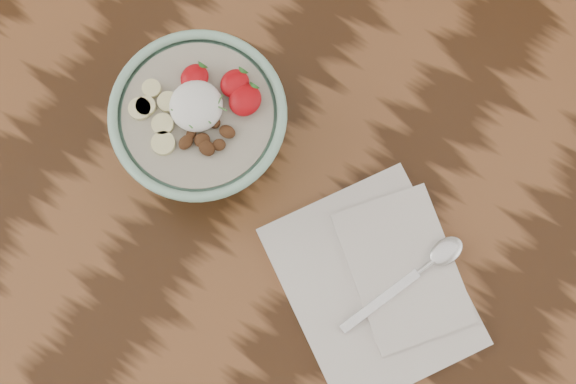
% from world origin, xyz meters
% --- Properties ---
extents(table, '(1.60, 0.90, 0.75)m').
position_xyz_m(table, '(0.00, 0.00, 0.66)').
color(table, '#321B0C').
rests_on(table, ground).
extents(breakfast_bowl, '(0.21, 0.21, 0.14)m').
position_xyz_m(breakfast_bowl, '(-0.03, -0.04, 0.82)').
color(breakfast_bowl, '#8EBFA7').
rests_on(breakfast_bowl, table).
extents(napkin, '(0.32, 0.31, 0.02)m').
position_xyz_m(napkin, '(0.25, -0.07, 0.76)').
color(napkin, silver).
rests_on(napkin, table).
extents(spoon, '(0.08, 0.18, 0.01)m').
position_xyz_m(spoon, '(0.29, -0.02, 0.77)').
color(spoon, silver).
rests_on(spoon, napkin).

